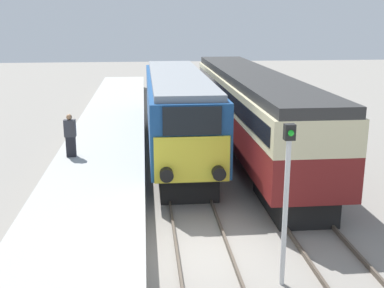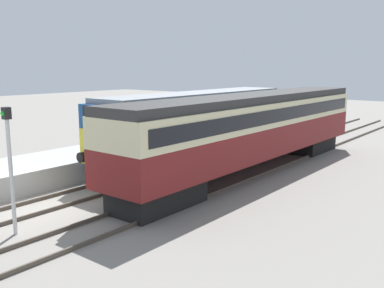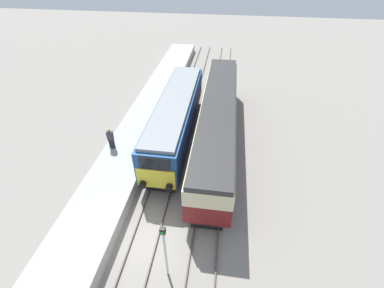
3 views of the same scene
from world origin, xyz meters
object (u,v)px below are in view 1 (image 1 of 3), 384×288
(signal_post, at_px, (286,193))
(passenger_carriage, at_px, (251,105))
(person_on_platform, at_px, (70,136))
(locomotive, at_px, (178,110))

(signal_post, bearing_deg, passenger_carriage, 81.62)
(person_on_platform, height_order, signal_post, signal_post)
(locomotive, xyz_separation_m, signal_post, (1.70, -11.57, 0.22))
(locomotive, distance_m, passenger_carriage, 3.41)
(locomotive, distance_m, signal_post, 11.69)
(signal_post, bearing_deg, locomotive, 98.36)
(locomotive, height_order, person_on_platform, locomotive)
(locomotive, distance_m, person_on_platform, 5.46)
(person_on_platform, bearing_deg, locomotive, 36.25)
(locomotive, relative_size, passenger_carriage, 0.77)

